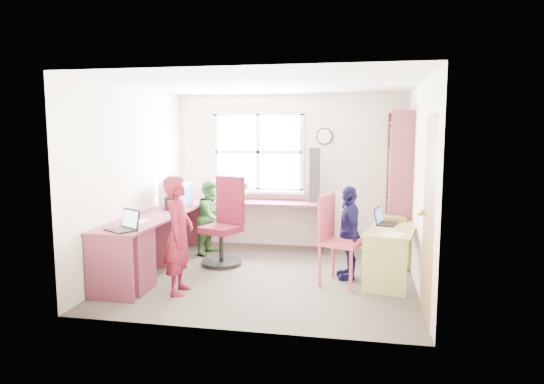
{
  "coord_description": "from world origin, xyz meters",
  "views": [
    {
      "loc": [
        1.17,
        -5.85,
        1.85
      ],
      "look_at": [
        0.0,
        0.25,
        1.05
      ],
      "focal_mm": 32.0,
      "sensor_mm": 36.0,
      "label": 1
    }
  ],
  "objects_px": {
    "l_desk": "(162,242)",
    "wooden_chair": "(336,236)",
    "laptop_left": "(125,225)",
    "person_navy": "(349,232)",
    "potted_plant": "(243,192)",
    "swivel_chair": "(225,227)",
    "right_desk": "(392,243)",
    "laptop_right": "(384,220)",
    "cd_tower": "(314,175)",
    "crt_monitor": "(176,194)",
    "person_green": "(211,217)",
    "bookshelf": "(399,190)",
    "person_red": "(179,235)"
  },
  "relations": [
    {
      "from": "person_navy",
      "to": "laptop_right",
      "type": "bearing_deg",
      "value": 99.52
    },
    {
      "from": "laptop_right",
      "to": "person_navy",
      "type": "relative_size",
      "value": 0.31
    },
    {
      "from": "right_desk",
      "to": "laptop_left",
      "type": "distance_m",
      "value": 3.15
    },
    {
      "from": "right_desk",
      "to": "laptop_right",
      "type": "distance_m",
      "value": 0.32
    },
    {
      "from": "right_desk",
      "to": "cd_tower",
      "type": "relative_size",
      "value": 1.48
    },
    {
      "from": "laptop_left",
      "to": "potted_plant",
      "type": "distance_m",
      "value": 2.54
    },
    {
      "from": "l_desk",
      "to": "right_desk",
      "type": "height_order",
      "value": "l_desk"
    },
    {
      "from": "swivel_chair",
      "to": "person_navy",
      "type": "height_order",
      "value": "swivel_chair"
    },
    {
      "from": "crt_monitor",
      "to": "laptop_right",
      "type": "distance_m",
      "value": 2.91
    },
    {
      "from": "potted_plant",
      "to": "person_navy",
      "type": "distance_m",
      "value": 2.14
    },
    {
      "from": "cd_tower",
      "to": "potted_plant",
      "type": "relative_size",
      "value": 2.96
    },
    {
      "from": "laptop_right",
      "to": "person_navy",
      "type": "xyz_separation_m",
      "value": [
        -0.42,
        -0.17,
        -0.13
      ]
    },
    {
      "from": "right_desk",
      "to": "crt_monitor",
      "type": "bearing_deg",
      "value": -178.85
    },
    {
      "from": "wooden_chair",
      "to": "bookshelf",
      "type": "bearing_deg",
      "value": 78.37
    },
    {
      "from": "swivel_chair",
      "to": "laptop_left",
      "type": "relative_size",
      "value": 2.85
    },
    {
      "from": "right_desk",
      "to": "person_navy",
      "type": "relative_size",
      "value": 1.06
    },
    {
      "from": "laptop_left",
      "to": "person_navy",
      "type": "bearing_deg",
      "value": 57.14
    },
    {
      "from": "right_desk",
      "to": "potted_plant",
      "type": "relative_size",
      "value": 4.39
    },
    {
      "from": "wooden_chair",
      "to": "person_green",
      "type": "xyz_separation_m",
      "value": [
        -1.92,
        1.08,
        -0.03
      ]
    },
    {
      "from": "laptop_left",
      "to": "laptop_right",
      "type": "height_order",
      "value": "laptop_left"
    },
    {
      "from": "l_desk",
      "to": "bookshelf",
      "type": "xyz_separation_m",
      "value": [
        2.96,
        1.47,
        0.55
      ]
    },
    {
      "from": "crt_monitor",
      "to": "person_red",
      "type": "xyz_separation_m",
      "value": [
        0.59,
        -1.4,
        -0.26
      ]
    },
    {
      "from": "swivel_chair",
      "to": "cd_tower",
      "type": "relative_size",
      "value": 1.45
    },
    {
      "from": "crt_monitor",
      "to": "person_navy",
      "type": "distance_m",
      "value": 2.53
    },
    {
      "from": "person_red",
      "to": "person_navy",
      "type": "relative_size",
      "value": 1.15
    },
    {
      "from": "bookshelf",
      "to": "crt_monitor",
      "type": "relative_size",
      "value": 5.14
    },
    {
      "from": "laptop_left",
      "to": "bookshelf",
      "type": "bearing_deg",
      "value": 67.43
    },
    {
      "from": "laptop_left",
      "to": "person_red",
      "type": "distance_m",
      "value": 0.6
    },
    {
      "from": "l_desk",
      "to": "wooden_chair",
      "type": "bearing_deg",
      "value": 4.97
    },
    {
      "from": "right_desk",
      "to": "wooden_chair",
      "type": "relative_size",
      "value": 1.15
    },
    {
      "from": "laptop_right",
      "to": "laptop_left",
      "type": "bearing_deg",
      "value": 129.64
    },
    {
      "from": "l_desk",
      "to": "wooden_chair",
      "type": "height_order",
      "value": "wooden_chair"
    },
    {
      "from": "l_desk",
      "to": "person_green",
      "type": "distance_m",
      "value": 1.3
    },
    {
      "from": "bookshelf",
      "to": "potted_plant",
      "type": "distance_m",
      "value": 2.35
    },
    {
      "from": "person_red",
      "to": "bookshelf",
      "type": "bearing_deg",
      "value": -59.1
    },
    {
      "from": "bookshelf",
      "to": "potted_plant",
      "type": "relative_size",
      "value": 7.48
    },
    {
      "from": "laptop_left",
      "to": "cd_tower",
      "type": "distance_m",
      "value": 3.11
    },
    {
      "from": "swivel_chair",
      "to": "potted_plant",
      "type": "xyz_separation_m",
      "value": [
        0.03,
        0.95,
        0.37
      ]
    },
    {
      "from": "wooden_chair",
      "to": "laptop_right",
      "type": "relative_size",
      "value": 2.96
    },
    {
      "from": "wooden_chair",
      "to": "cd_tower",
      "type": "distance_m",
      "value": 1.74
    },
    {
      "from": "potted_plant",
      "to": "person_navy",
      "type": "bearing_deg",
      "value": -37.65
    },
    {
      "from": "laptop_left",
      "to": "potted_plant",
      "type": "height_order",
      "value": "potted_plant"
    },
    {
      "from": "crt_monitor",
      "to": "potted_plant",
      "type": "height_order",
      "value": "crt_monitor"
    },
    {
      "from": "bookshelf",
      "to": "crt_monitor",
      "type": "bearing_deg",
      "value": -169.6
    },
    {
      "from": "bookshelf",
      "to": "person_red",
      "type": "distance_m",
      "value": 3.22
    },
    {
      "from": "laptop_right",
      "to": "potted_plant",
      "type": "height_order",
      "value": "potted_plant"
    },
    {
      "from": "right_desk",
      "to": "cd_tower",
      "type": "height_order",
      "value": "cd_tower"
    },
    {
      "from": "crt_monitor",
      "to": "laptop_right",
      "type": "relative_size",
      "value": 1.13
    },
    {
      "from": "right_desk",
      "to": "person_green",
      "type": "relative_size",
      "value": 1.11
    },
    {
      "from": "right_desk",
      "to": "person_green",
      "type": "distance_m",
      "value": 2.73
    }
  ]
}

